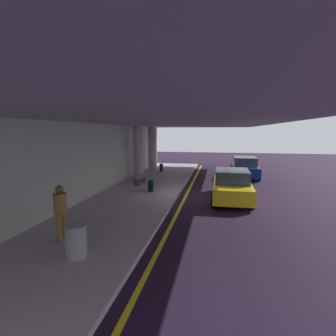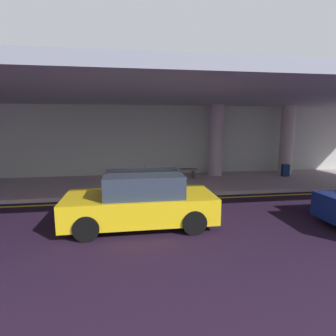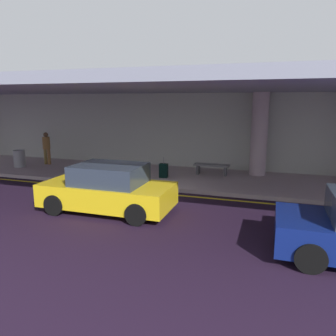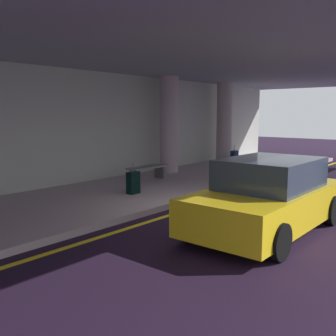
# 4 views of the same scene
# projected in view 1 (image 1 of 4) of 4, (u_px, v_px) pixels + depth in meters

# --- Properties ---
(ground_plane) EXTENTS (60.00, 60.00, 0.00)m
(ground_plane) POSITION_uv_depth(u_px,v_px,m) (198.00, 197.00, 13.82)
(ground_plane) COLOR black
(sidewalk) EXTENTS (26.00, 4.20, 0.15)m
(sidewalk) POSITION_uv_depth(u_px,v_px,m) (140.00, 193.00, 14.38)
(sidewalk) COLOR #B3A0A3
(sidewalk) RESTS_ON ground
(lane_stripe_yellow) EXTENTS (26.00, 0.14, 0.01)m
(lane_stripe_yellow) POSITION_uv_depth(u_px,v_px,m) (186.00, 196.00, 13.93)
(lane_stripe_yellow) COLOR yellow
(lane_stripe_yellow) RESTS_ON ground
(support_column_left_mid) EXTENTS (0.72, 0.72, 3.65)m
(support_column_left_mid) POSITION_uv_depth(u_px,v_px,m) (138.00, 152.00, 18.26)
(support_column_left_mid) COLOR #B59EA8
(support_column_left_mid) RESTS_ON sidewalk
(support_column_center) EXTENTS (0.72, 0.72, 3.65)m
(support_column_center) POSITION_uv_depth(u_px,v_px,m) (152.00, 148.00, 22.15)
(support_column_center) COLOR #B9A5A7
(support_column_center) RESTS_ON sidewalk
(ceiling_overhang) EXTENTS (28.00, 13.20, 0.30)m
(ceiling_overhang) POSITION_uv_depth(u_px,v_px,m) (149.00, 121.00, 13.76)
(ceiling_overhang) COLOR #8A8FA2
(ceiling_overhang) RESTS_ON support_column_far_left
(terminal_back_wall) EXTENTS (26.00, 0.30, 3.80)m
(terminal_back_wall) POSITION_uv_depth(u_px,v_px,m) (101.00, 159.00, 14.55)
(terminal_back_wall) COLOR #B5B7AE
(terminal_back_wall) RESTS_ON ground
(car_navy) EXTENTS (4.10, 1.92, 1.50)m
(car_navy) POSITION_uv_depth(u_px,v_px,m) (245.00, 168.00, 19.83)
(car_navy) COLOR navy
(car_navy) RESTS_ON ground
(car_yellow_taxi) EXTENTS (4.10, 1.92, 1.50)m
(car_yellow_taxi) POSITION_uv_depth(u_px,v_px,m) (232.00, 186.00, 13.20)
(car_yellow_taxi) COLOR yellow
(car_yellow_taxi) RESTS_ON ground
(traveler_with_luggage) EXTENTS (0.38, 0.38, 1.68)m
(traveler_with_luggage) POSITION_uv_depth(u_px,v_px,m) (60.00, 209.00, 7.87)
(traveler_with_luggage) COLOR olive
(traveler_with_luggage) RESTS_ON sidewalk
(suitcase_upright_primary) EXTENTS (0.36, 0.22, 0.90)m
(suitcase_upright_primary) POSITION_uv_depth(u_px,v_px,m) (161.00, 167.00, 21.70)
(suitcase_upright_primary) COLOR #0F224A
(suitcase_upright_primary) RESTS_ON sidewalk
(suitcase_upright_secondary) EXTENTS (0.36, 0.22, 0.90)m
(suitcase_upright_secondary) POSITION_uv_depth(u_px,v_px,m) (151.00, 186.00, 14.39)
(suitcase_upright_secondary) COLOR black
(suitcase_upright_secondary) RESTS_ON sidewalk
(bench_metal) EXTENTS (1.60, 0.50, 0.48)m
(bench_metal) POSITION_uv_depth(u_px,v_px,m) (140.00, 178.00, 16.44)
(bench_metal) COLOR slate
(bench_metal) RESTS_ON sidewalk
(trash_bin_steel) EXTENTS (0.56, 0.56, 0.85)m
(trash_bin_steel) POSITION_uv_depth(u_px,v_px,m) (76.00, 241.00, 6.88)
(trash_bin_steel) COLOR gray
(trash_bin_steel) RESTS_ON sidewalk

